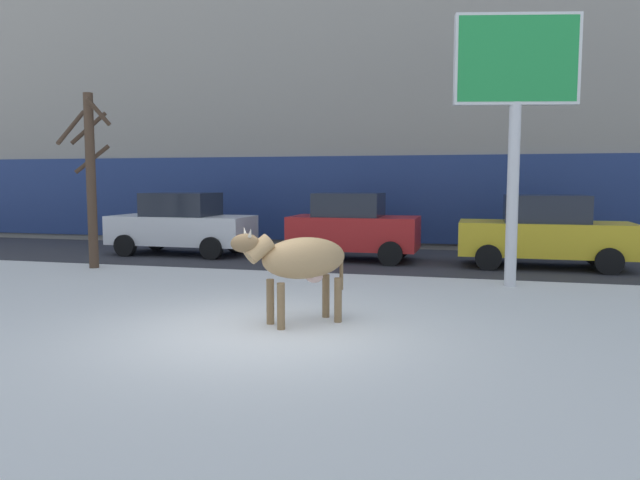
{
  "coord_description": "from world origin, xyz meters",
  "views": [
    {
      "loc": [
        3.08,
        -8.16,
        2.21
      ],
      "look_at": [
        0.27,
        2.69,
        1.1
      ],
      "focal_mm": 33.87,
      "sensor_mm": 36.0,
      "label": 1
    }
  ],
  "objects_px": {
    "car_red_hatchback": "(353,227)",
    "pedestrian_near_billboard": "(558,223)",
    "pedestrian_by_cars": "(234,218)",
    "car_white_sedan": "(182,224)",
    "bare_tree_left_lot": "(90,173)",
    "billboard": "(516,76)",
    "car_yellow_sedan": "(545,232)",
    "cow_tan": "(300,260)"
  },
  "relations": [
    {
      "from": "cow_tan",
      "to": "pedestrian_near_billboard",
      "type": "bearing_deg",
      "value": 65.61
    },
    {
      "from": "cow_tan",
      "to": "billboard",
      "type": "height_order",
      "value": "billboard"
    },
    {
      "from": "car_white_sedan",
      "to": "car_red_hatchback",
      "type": "height_order",
      "value": "car_red_hatchback"
    },
    {
      "from": "cow_tan",
      "to": "car_red_hatchback",
      "type": "distance_m",
      "value": 7.54
    },
    {
      "from": "billboard",
      "to": "bare_tree_left_lot",
      "type": "height_order",
      "value": "billboard"
    },
    {
      "from": "billboard",
      "to": "car_white_sedan",
      "type": "height_order",
      "value": "billboard"
    },
    {
      "from": "car_white_sedan",
      "to": "car_red_hatchback",
      "type": "distance_m",
      "value": 5.21
    },
    {
      "from": "pedestrian_by_cars",
      "to": "bare_tree_left_lot",
      "type": "height_order",
      "value": "bare_tree_left_lot"
    },
    {
      "from": "cow_tan",
      "to": "bare_tree_left_lot",
      "type": "distance_m",
      "value": 8.24
    },
    {
      "from": "car_yellow_sedan",
      "to": "pedestrian_by_cars",
      "type": "distance_m",
      "value": 10.81
    },
    {
      "from": "car_red_hatchback",
      "to": "bare_tree_left_lot",
      "type": "relative_size",
      "value": 0.81
    },
    {
      "from": "billboard",
      "to": "car_white_sedan",
      "type": "distance_m",
      "value": 10.34
    },
    {
      "from": "car_red_hatchback",
      "to": "cow_tan",
      "type": "bearing_deg",
      "value": -84.78
    },
    {
      "from": "car_white_sedan",
      "to": "car_red_hatchback",
      "type": "xyz_separation_m",
      "value": [
        5.21,
        -0.01,
        0.02
      ]
    },
    {
      "from": "car_yellow_sedan",
      "to": "bare_tree_left_lot",
      "type": "height_order",
      "value": "bare_tree_left_lot"
    },
    {
      "from": "cow_tan",
      "to": "car_yellow_sedan",
      "type": "bearing_deg",
      "value": 59.68
    },
    {
      "from": "billboard",
      "to": "car_red_hatchback",
      "type": "distance_m",
      "value": 6.15
    },
    {
      "from": "cow_tan",
      "to": "bare_tree_left_lot",
      "type": "relative_size",
      "value": 0.38
    },
    {
      "from": "cow_tan",
      "to": "car_red_hatchback",
      "type": "relative_size",
      "value": 0.47
    },
    {
      "from": "car_yellow_sedan",
      "to": "pedestrian_by_cars",
      "type": "xyz_separation_m",
      "value": [
        -10.08,
        3.9,
        -0.03
      ]
    },
    {
      "from": "car_red_hatchback",
      "to": "pedestrian_near_billboard",
      "type": "bearing_deg",
      "value": 32.85
    },
    {
      "from": "car_red_hatchback",
      "to": "pedestrian_near_billboard",
      "type": "height_order",
      "value": "car_red_hatchback"
    },
    {
      "from": "car_red_hatchback",
      "to": "pedestrian_by_cars",
      "type": "xyz_separation_m",
      "value": [
        -5.1,
        3.74,
        -0.05
      ]
    },
    {
      "from": "cow_tan",
      "to": "car_red_hatchback",
      "type": "bearing_deg",
      "value": 95.22
    },
    {
      "from": "car_yellow_sedan",
      "to": "pedestrian_near_billboard",
      "type": "xyz_separation_m",
      "value": [
        0.81,
        3.9,
        -0.03
      ]
    },
    {
      "from": "car_red_hatchback",
      "to": "pedestrian_by_cars",
      "type": "relative_size",
      "value": 2.03
    },
    {
      "from": "cow_tan",
      "to": "billboard",
      "type": "bearing_deg",
      "value": 52.3
    },
    {
      "from": "billboard",
      "to": "pedestrian_near_billboard",
      "type": "bearing_deg",
      "value": 75.67
    },
    {
      "from": "pedestrian_by_cars",
      "to": "car_white_sedan",
      "type": "bearing_deg",
      "value": -91.7
    },
    {
      "from": "car_white_sedan",
      "to": "car_yellow_sedan",
      "type": "bearing_deg",
      "value": -1.01
    },
    {
      "from": "cow_tan",
      "to": "billboard",
      "type": "relative_size",
      "value": 0.3
    },
    {
      "from": "car_red_hatchback",
      "to": "car_yellow_sedan",
      "type": "relative_size",
      "value": 0.83
    },
    {
      "from": "car_white_sedan",
      "to": "car_yellow_sedan",
      "type": "relative_size",
      "value": 1.0
    },
    {
      "from": "cow_tan",
      "to": "car_white_sedan",
      "type": "height_order",
      "value": "car_white_sedan"
    },
    {
      "from": "billboard",
      "to": "pedestrian_near_billboard",
      "type": "height_order",
      "value": "billboard"
    },
    {
      "from": "car_white_sedan",
      "to": "cow_tan",
      "type": "bearing_deg",
      "value": -51.91
    },
    {
      "from": "car_white_sedan",
      "to": "bare_tree_left_lot",
      "type": "height_order",
      "value": "bare_tree_left_lot"
    },
    {
      "from": "cow_tan",
      "to": "car_yellow_sedan",
      "type": "relative_size",
      "value": 0.4
    },
    {
      "from": "car_white_sedan",
      "to": "pedestrian_by_cars",
      "type": "xyz_separation_m",
      "value": [
        0.11,
        3.72,
        -0.03
      ]
    },
    {
      "from": "billboard",
      "to": "car_red_hatchback",
      "type": "bearing_deg",
      "value": 141.33
    },
    {
      "from": "car_red_hatchback",
      "to": "car_yellow_sedan",
      "type": "height_order",
      "value": "car_red_hatchback"
    },
    {
      "from": "car_red_hatchback",
      "to": "pedestrian_near_billboard",
      "type": "xyz_separation_m",
      "value": [
        5.79,
        3.74,
        -0.05
      ]
    }
  ]
}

